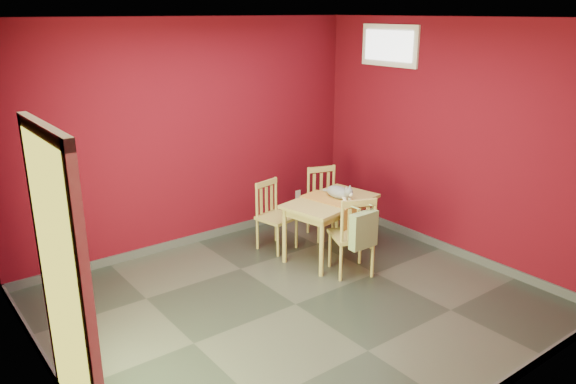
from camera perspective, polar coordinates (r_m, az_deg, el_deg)
ground at (r=5.64m, az=0.77°, el=-11.34°), size 4.50×4.50×0.00m
room_shell at (r=5.61m, az=0.77°, el=-10.89°), size 4.50×4.50×4.50m
doorway at (r=3.92m, az=-22.04°, el=-8.15°), size 0.06×1.01×2.13m
window at (r=7.18m, az=10.25°, el=14.43°), size 0.05×0.90×0.50m
outlet_plate at (r=7.86m, az=1.02°, el=-0.25°), size 0.08×0.02×0.12m
dining_table at (r=6.48m, az=4.34°, el=-1.50°), size 1.21×0.85×0.69m
table_runner at (r=6.39m, az=5.02°, el=-1.49°), size 0.45×0.74×0.35m
chair_far_left at (r=6.73m, az=-1.40°, el=-2.31°), size 0.46×0.46×0.83m
chair_far_right at (r=7.13m, az=3.79°, el=-0.97°), size 0.51×0.51×0.88m
chair_near at (r=6.10m, az=6.62°, el=-4.29°), size 0.55×0.55×0.90m
tote_bag at (r=5.88m, az=7.68°, el=-3.83°), size 0.33×0.19×0.45m
cat at (r=6.49m, az=5.13°, el=0.22°), size 0.34×0.44×0.19m
picture_frame at (r=7.98m, az=6.13°, el=-1.05°), size 0.14×0.35×0.34m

